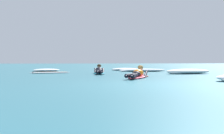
% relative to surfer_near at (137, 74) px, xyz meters
% --- Properties ---
extents(ground_plane, '(120.00, 120.00, 0.00)m').
position_rel_surfer_near_xyz_m(ground_plane, '(0.09, 6.96, -0.13)').
color(ground_plane, '#2D6B7A').
extents(surfer_near, '(1.57, 2.50, 0.54)m').
position_rel_surfer_near_xyz_m(surfer_near, '(0.00, 0.00, 0.00)').
color(surfer_near, '#E54C66').
rests_on(surfer_near, ground).
extents(surfer_far, '(0.79, 2.52, 0.54)m').
position_rel_surfer_near_xyz_m(surfer_far, '(-1.12, 3.61, 0.00)').
color(surfer_far, '#2DB2D1').
rests_on(surfer_far, ground).
extents(drifting_surfboard, '(2.25, 0.97, 0.16)m').
position_rel_surfer_near_xyz_m(drifting_surfboard, '(-3.69, 4.78, -0.10)').
color(drifting_surfboard, silver).
rests_on(drifting_surfboard, ground).
extents(whitewater_mid_left, '(1.80, 1.11, 0.17)m').
position_rel_surfer_near_xyz_m(whitewater_mid_left, '(-4.11, 7.41, -0.05)').
color(whitewater_mid_left, white).
rests_on(whitewater_mid_left, ground).
extents(whitewater_mid_right, '(1.93, 0.82, 0.18)m').
position_rel_surfer_near_xyz_m(whitewater_mid_right, '(1.19, 8.26, -0.05)').
color(whitewater_mid_right, white).
rests_on(whitewater_mid_right, ground).
extents(whitewater_back, '(3.01, 0.93, 0.19)m').
position_rel_surfer_near_xyz_m(whitewater_back, '(1.84, 6.12, -0.05)').
color(whitewater_back, white).
rests_on(whitewater_back, ground).
extents(whitewater_far_band, '(2.54, 1.35, 0.26)m').
position_rel_surfer_near_xyz_m(whitewater_far_band, '(3.42, 2.94, -0.01)').
color(whitewater_far_band, white).
rests_on(whitewater_far_band, ground).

